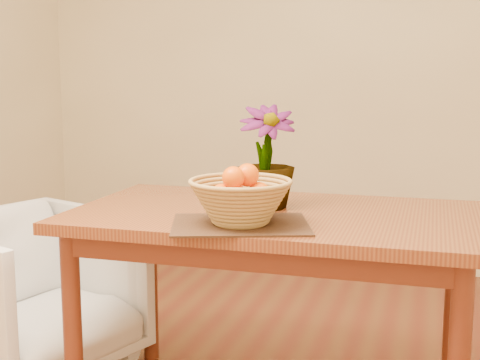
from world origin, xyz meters
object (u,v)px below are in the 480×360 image
(wicker_basket, at_px, (240,203))
(table, at_px, (274,236))
(potted_plant, at_px, (266,157))
(armchair, at_px, (33,286))

(wicker_basket, bearing_deg, table, 78.17)
(table, bearing_deg, wicker_basket, -101.83)
(wicker_basket, height_order, potted_plant, potted_plant)
(table, height_order, armchair, table)
(armchair, bearing_deg, table, -72.69)
(table, height_order, wicker_basket, wicker_basket)
(wicker_basket, relative_size, armchair, 0.45)
(potted_plant, bearing_deg, table, -72.82)
(wicker_basket, distance_m, armchair, 1.12)
(wicker_basket, bearing_deg, armchair, 162.50)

